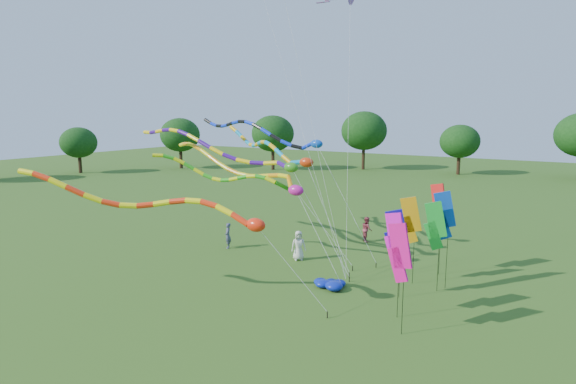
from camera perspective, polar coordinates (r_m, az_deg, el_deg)
The scene contains 19 objects.
ground at distance 23.55m, azimuth -3.06°, elevation -12.67°, with size 160.00×160.00×0.00m, color #245215.
tree_ring at distance 21.95m, azimuth 3.80°, elevation 0.60°, with size 114.73×122.26×9.68m.
tube_kite_red at distance 22.47m, azimuth -14.08°, elevation -1.58°, with size 13.33×5.33×6.80m.
tube_kite_orange at distance 29.64m, azimuth -5.06°, elevation 2.66°, with size 14.85×4.39×7.39m.
tube_kite_purple at distance 29.99m, azimuth -7.74°, elevation 5.02°, with size 16.84×1.94×8.47m.
tube_kite_blue at distance 31.59m, azimuth -2.54°, elevation 6.93°, with size 14.31×2.20×8.93m.
tube_kite_cyan at distance 31.11m, azimuth -1.82°, elevation 5.06°, with size 12.34×5.86×8.30m.
tube_kite_green at distance 28.22m, azimuth -5.48°, elevation 1.68°, with size 11.67×3.48×6.89m.
banner_pole_magenta_b at distance 19.72m, azimuth 13.06°, elevation -7.06°, with size 1.14×0.38×4.61m.
banner_pole_red at distance 27.45m, azimuth 17.38°, elevation -1.57°, with size 1.11×0.50×5.09m.
banner_pole_green at distance 24.79m, azimuth 17.03°, elevation -3.87°, with size 1.11×0.49×4.59m.
banner_pole_blue_b at distance 25.15m, azimuth 18.00°, elevation -2.68°, with size 1.12×0.48×5.05m.
banner_pole_orange at distance 25.54m, azimuth 14.28°, elevation -3.27°, with size 1.15×0.35×4.63m.
banner_pole_magenta_a at distance 21.28m, azimuth 12.59°, elevation -5.62°, with size 1.14×0.39×4.68m.
banner_pole_blue_a at distance 23.50m, azimuth 12.68°, elevation -4.97°, with size 1.11×0.49×4.37m.
blue_nylon_heap at distance 25.01m, azimuth 4.34°, elevation -10.79°, with size 1.77×1.59×0.51m.
person_a at distance 29.22m, azimuth 1.25°, elevation -6.36°, with size 0.88×0.57×1.80m, color silver.
person_b at distance 31.94m, azimuth -7.14°, elevation -5.16°, with size 0.61×0.40×1.69m, color #464962.
person_c at distance 33.75m, azimuth 9.32°, elevation -4.37°, with size 0.84×0.66×1.74m, color #993744.
Camera 1 is at (12.47, -17.90, 8.88)m, focal length 30.00 mm.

